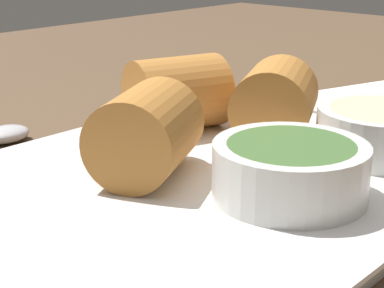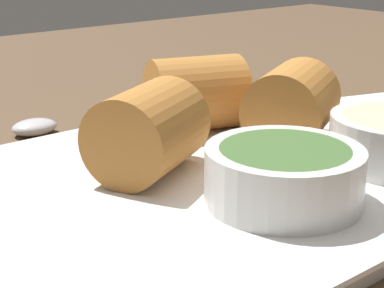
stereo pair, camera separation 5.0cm
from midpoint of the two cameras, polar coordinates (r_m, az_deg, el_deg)
table_surface at (r=39.43cm, az=5.85°, el=-6.80°), size 180.00×140.00×2.00cm
serving_plate at (r=39.05cm, az=3.68°, el=-4.17°), size 34.93×26.84×1.50cm
roll_front_left at (r=47.82cm, az=3.93°, el=4.49°), size 8.28×7.38×5.49cm
roll_front_right at (r=38.90cm, az=-0.00°, el=1.25°), size 8.51×7.95×5.49cm
roll_back_left at (r=46.05cm, az=12.14°, el=3.56°), size 8.52×7.98×5.49cm
dipping_bowl_near at (r=35.54cm, az=12.20°, el=-2.66°), size 8.71×8.71×3.15cm
spoon at (r=52.14cm, az=-12.87°, el=1.06°), size 17.16×3.10×1.28cm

